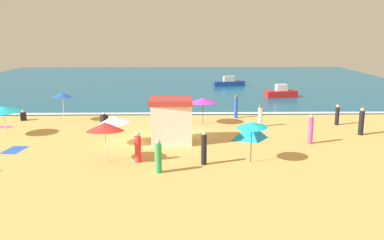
{
  "coord_description": "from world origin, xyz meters",
  "views": [
    {
      "loc": [
        0.53,
        -28.15,
        7.09
      ],
      "look_at": [
        1.11,
        0.44,
        0.8
      ],
      "focal_mm": 38.7,
      "sensor_mm": 36.0,
      "label": 1
    }
  ],
  "objects_px": {
    "beachgoer_9": "(138,147)",
    "beachgoer_1": "(311,130)",
    "beach_umbrella_0": "(105,127)",
    "beach_umbrella_1": "(62,95)",
    "beachgoer_7": "(337,115)",
    "small_boat_0": "(229,83)",
    "beachgoer_10": "(260,116)",
    "beach_umbrella_5": "(114,120)",
    "beachgoer_3": "(236,107)",
    "beach_tent": "(250,131)",
    "lifeguard_cabana": "(171,120)",
    "beach_umbrella_2": "(4,109)",
    "beachgoer_8": "(104,118)",
    "beachgoer_4": "(158,157)",
    "small_boat_1": "(281,93)",
    "beachgoer_6": "(23,116)",
    "beachgoer_0": "(204,149)",
    "beach_umbrella_4": "(203,100)",
    "beachgoer_5": "(361,122)",
    "beach_umbrella_3": "(252,125)"
  },
  "relations": [
    {
      "from": "beachgoer_9",
      "to": "beachgoer_1",
      "type": "bearing_deg",
      "value": 18.48
    },
    {
      "from": "beach_umbrella_0",
      "to": "beach_umbrella_1",
      "type": "height_order",
      "value": "beach_umbrella_1"
    },
    {
      "from": "beach_umbrella_1",
      "to": "beachgoer_7",
      "type": "bearing_deg",
      "value": -4.26
    },
    {
      "from": "small_boat_0",
      "to": "beachgoer_1",
      "type": "bearing_deg",
      "value": -85.08
    },
    {
      "from": "beachgoer_10",
      "to": "beach_umbrella_5",
      "type": "bearing_deg",
      "value": -154.7
    },
    {
      "from": "beachgoer_3",
      "to": "beach_tent",
      "type": "bearing_deg",
      "value": -89.16
    },
    {
      "from": "lifeguard_cabana",
      "to": "beachgoer_7",
      "type": "distance_m",
      "value": 13.3
    },
    {
      "from": "beach_umbrella_2",
      "to": "beachgoer_8",
      "type": "height_order",
      "value": "beach_umbrella_2"
    },
    {
      "from": "lifeguard_cabana",
      "to": "beachgoer_4",
      "type": "xyz_separation_m",
      "value": [
        -0.46,
        -5.71,
        -0.63
      ]
    },
    {
      "from": "beach_umbrella_1",
      "to": "beach_umbrella_0",
      "type": "bearing_deg",
      "value": -63.02
    },
    {
      "from": "small_boat_1",
      "to": "beach_umbrella_5",
      "type": "bearing_deg",
      "value": -129.48
    },
    {
      "from": "beach_umbrella_5",
      "to": "beachgoer_1",
      "type": "xyz_separation_m",
      "value": [
        12.35,
        0.01,
        -0.71
      ]
    },
    {
      "from": "beachgoer_3",
      "to": "beachgoer_10",
      "type": "height_order",
      "value": "beachgoer_3"
    },
    {
      "from": "beach_umbrella_5",
      "to": "small_boat_1",
      "type": "bearing_deg",
      "value": 50.52
    },
    {
      "from": "beachgoer_10",
      "to": "beach_umbrella_1",
      "type": "bearing_deg",
      "value": 172.47
    },
    {
      "from": "beach_umbrella_1",
      "to": "lifeguard_cabana",
      "type": "bearing_deg",
      "value": -36.2
    },
    {
      "from": "small_boat_1",
      "to": "beach_umbrella_2",
      "type": "bearing_deg",
      "value": -145.6
    },
    {
      "from": "small_boat_1",
      "to": "beachgoer_6",
      "type": "bearing_deg",
      "value": -155.47
    },
    {
      "from": "beachgoer_3",
      "to": "beach_umbrella_1",
      "type": "bearing_deg",
      "value": -175.29
    },
    {
      "from": "beachgoer_0",
      "to": "small_boat_0",
      "type": "height_order",
      "value": "beachgoer_0"
    },
    {
      "from": "beachgoer_3",
      "to": "beach_umbrella_5",
      "type": "bearing_deg",
      "value": -137.59
    },
    {
      "from": "lifeguard_cabana",
      "to": "beachgoer_6",
      "type": "bearing_deg",
      "value": 150.42
    },
    {
      "from": "beachgoer_1",
      "to": "beachgoer_6",
      "type": "relative_size",
      "value": 2.27
    },
    {
      "from": "beach_umbrella_5",
      "to": "beachgoer_3",
      "type": "distance_m",
      "value": 11.67
    },
    {
      "from": "beachgoer_8",
      "to": "beach_umbrella_4",
      "type": "bearing_deg",
      "value": -4.42
    },
    {
      "from": "beach_umbrella_5",
      "to": "beach_umbrella_2",
      "type": "bearing_deg",
      "value": 162.73
    },
    {
      "from": "beachgoer_9",
      "to": "beachgoer_10",
      "type": "bearing_deg",
      "value": 45.24
    },
    {
      "from": "beach_umbrella_1",
      "to": "beachgoer_7",
      "type": "xyz_separation_m",
      "value": [
        20.98,
        -1.56,
        -1.36
      ]
    },
    {
      "from": "beach_umbrella_4",
      "to": "beach_umbrella_5",
      "type": "height_order",
      "value": "beach_umbrella_4"
    },
    {
      "from": "beach_umbrella_5",
      "to": "small_boat_1",
      "type": "height_order",
      "value": "beach_umbrella_5"
    },
    {
      "from": "beach_tent",
      "to": "beach_umbrella_5",
      "type": "bearing_deg",
      "value": -172.69
    },
    {
      "from": "beach_umbrella_1",
      "to": "beach_tent",
      "type": "bearing_deg",
      "value": -22.24
    },
    {
      "from": "beach_umbrella_1",
      "to": "beachgoer_10",
      "type": "bearing_deg",
      "value": -7.53
    },
    {
      "from": "beachgoer_6",
      "to": "beachgoer_0",
      "type": "bearing_deg",
      "value": -39.1
    },
    {
      "from": "beach_umbrella_1",
      "to": "small_boat_1",
      "type": "relative_size",
      "value": 0.7
    },
    {
      "from": "beachgoer_10",
      "to": "beachgoer_5",
      "type": "bearing_deg",
      "value": -21.92
    },
    {
      "from": "beachgoer_10",
      "to": "beachgoer_8",
      "type": "bearing_deg",
      "value": 172.56
    },
    {
      "from": "beachgoer_1",
      "to": "beachgoer_5",
      "type": "relative_size",
      "value": 1.0
    },
    {
      "from": "beachgoer_9",
      "to": "beachgoer_10",
      "type": "height_order",
      "value": "beachgoer_9"
    },
    {
      "from": "beach_umbrella_0",
      "to": "beachgoer_0",
      "type": "distance_m",
      "value": 5.46
    },
    {
      "from": "small_boat_1",
      "to": "beach_umbrella_3",
      "type": "bearing_deg",
      "value": -107.16
    },
    {
      "from": "lifeguard_cabana",
      "to": "beachgoer_7",
      "type": "xyz_separation_m",
      "value": [
        12.42,
        4.71,
        -0.69
      ]
    },
    {
      "from": "beach_tent",
      "to": "beachgoer_6",
      "type": "bearing_deg",
      "value": 160.32
    },
    {
      "from": "beachgoer_6",
      "to": "small_boat_0",
      "type": "bearing_deg",
      "value": 46.48
    },
    {
      "from": "lifeguard_cabana",
      "to": "beach_tent",
      "type": "xyz_separation_m",
      "value": [
        5.17,
        0.65,
        -0.91
      ]
    },
    {
      "from": "beachgoer_1",
      "to": "beachgoer_6",
      "type": "height_order",
      "value": "beachgoer_1"
    },
    {
      "from": "beachgoer_3",
      "to": "small_boat_1",
      "type": "relative_size",
      "value": 0.55
    },
    {
      "from": "lifeguard_cabana",
      "to": "beachgoer_7",
      "type": "height_order",
      "value": "lifeguard_cabana"
    },
    {
      "from": "beach_tent",
      "to": "beachgoer_0",
      "type": "bearing_deg",
      "value": -122.6
    },
    {
      "from": "beach_umbrella_5",
      "to": "beachgoer_1",
      "type": "distance_m",
      "value": 12.37
    }
  ]
}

